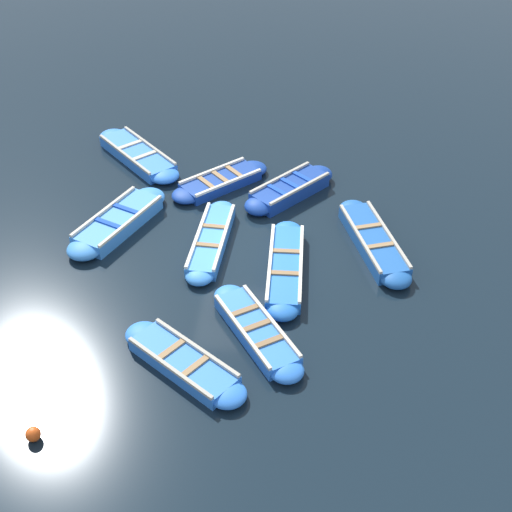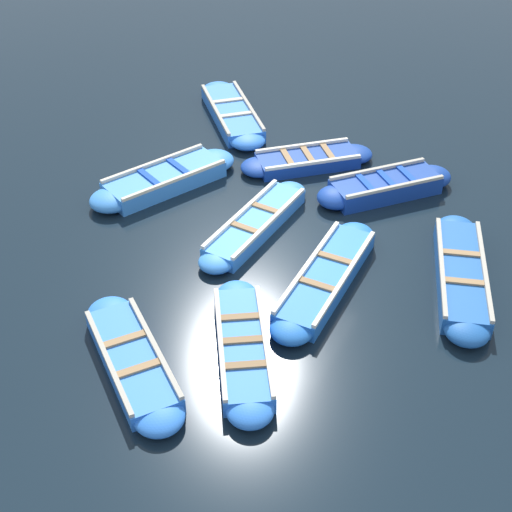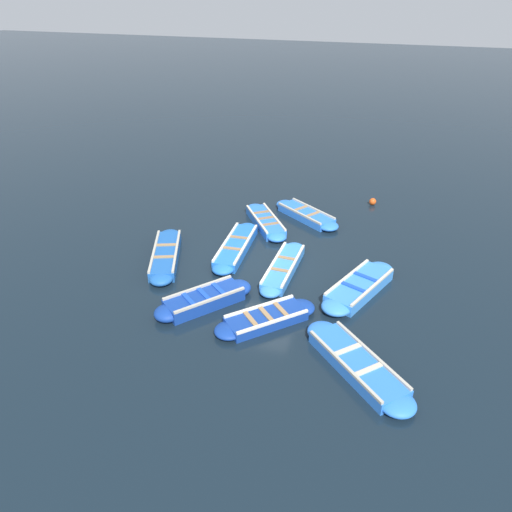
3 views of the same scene
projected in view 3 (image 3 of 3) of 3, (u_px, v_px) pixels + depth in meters
ground_plane at (261, 267)px, 17.17m from camera, size 120.00×120.00×0.00m
boat_tucked at (306, 215)px, 20.46m from camera, size 3.19×2.64×0.36m
boat_mid_row at (283, 268)px, 16.85m from camera, size 0.91×3.65×0.36m
boat_bow_out at (236, 247)px, 18.09m from camera, size 0.91×3.87×0.39m
boat_alongside at (359, 287)px, 15.78m from camera, size 2.31×3.70×0.43m
boat_outer_left at (265, 222)px, 19.88m from camera, size 2.51×3.26×0.38m
boat_near_quay at (266, 319)px, 14.43m from camera, size 2.91×2.80×0.36m
boat_far_corner at (166, 255)px, 17.54m from camera, size 1.99×3.87×0.41m
boat_inner_gap at (357, 364)px, 12.75m from camera, size 3.35×3.43×0.39m
boat_drifting at (204, 300)px, 15.15m from camera, size 2.73×2.96×0.47m
buoy_orange_near at (373, 202)px, 21.62m from camera, size 0.30×0.30×0.30m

